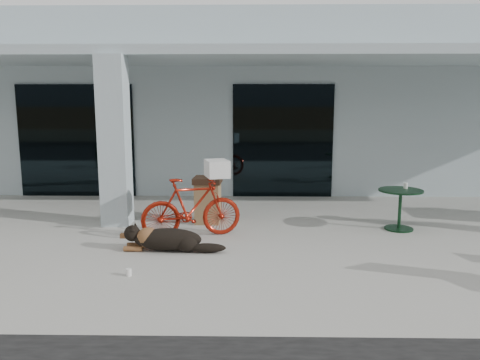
{
  "coord_description": "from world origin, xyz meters",
  "views": [
    {
      "loc": [
        0.97,
        -6.28,
        2.29
      ],
      "look_at": [
        0.83,
        1.42,
        1.0
      ],
      "focal_mm": 35.0,
      "sensor_mm": 36.0,
      "label": 1
    }
  ],
  "objects_px": {
    "bicycle": "(191,208)",
    "cafe_table_far": "(400,210)",
    "dog": "(168,238)",
    "trash_receptacle": "(208,200)"
  },
  "relations": [
    {
      "from": "dog",
      "to": "cafe_table_far",
      "type": "distance_m",
      "value": 4.2
    },
    {
      "from": "bicycle",
      "to": "trash_receptacle",
      "type": "bearing_deg",
      "value": -27.73
    },
    {
      "from": "trash_receptacle",
      "to": "dog",
      "type": "bearing_deg",
      "value": -105.4
    },
    {
      "from": "bicycle",
      "to": "dog",
      "type": "xyz_separation_m",
      "value": [
        -0.29,
        -0.76,
        -0.31
      ]
    },
    {
      "from": "bicycle",
      "to": "cafe_table_far",
      "type": "bearing_deg",
      "value": -98.21
    },
    {
      "from": "dog",
      "to": "cafe_table_far",
      "type": "bearing_deg",
      "value": 20.07
    },
    {
      "from": "dog",
      "to": "trash_receptacle",
      "type": "bearing_deg",
      "value": 76.61
    },
    {
      "from": "bicycle",
      "to": "trash_receptacle",
      "type": "relative_size",
      "value": 1.94
    },
    {
      "from": "bicycle",
      "to": "cafe_table_far",
      "type": "xyz_separation_m",
      "value": [
        3.7,
        0.54,
        -0.15
      ]
    },
    {
      "from": "dog",
      "to": "trash_receptacle",
      "type": "relative_size",
      "value": 1.38
    }
  ]
}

